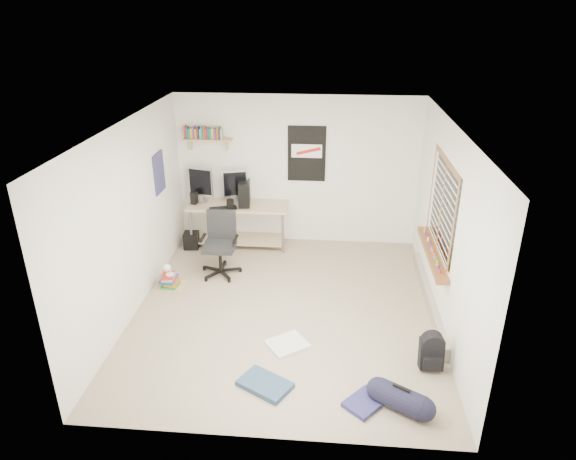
# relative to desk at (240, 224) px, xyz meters

# --- Properties ---
(floor) EXTENTS (4.00, 4.50, 0.01)m
(floor) POSITION_rel_desk_xyz_m (0.96, -2.00, -0.37)
(floor) COLOR gray
(floor) RESTS_ON ground
(ceiling) EXTENTS (4.00, 4.50, 0.01)m
(ceiling) POSITION_rel_desk_xyz_m (0.96, -2.00, 2.14)
(ceiling) COLOR white
(ceiling) RESTS_ON ground
(back_wall) EXTENTS (4.00, 0.01, 2.50)m
(back_wall) POSITION_rel_desk_xyz_m (0.96, 0.25, 0.89)
(back_wall) COLOR silver
(back_wall) RESTS_ON ground
(left_wall) EXTENTS (0.01, 4.50, 2.50)m
(left_wall) POSITION_rel_desk_xyz_m (-1.05, -2.00, 0.89)
(left_wall) COLOR silver
(left_wall) RESTS_ON ground
(right_wall) EXTENTS (0.01, 4.50, 2.50)m
(right_wall) POSITION_rel_desk_xyz_m (2.96, -2.00, 0.89)
(right_wall) COLOR silver
(right_wall) RESTS_ON ground
(desk) EXTENTS (1.75, 0.99, 0.75)m
(desk) POSITION_rel_desk_xyz_m (0.00, 0.00, 0.00)
(desk) COLOR #C6B089
(desk) RESTS_ON floor
(monitor_left) EXTENTS (0.45, 0.22, 0.48)m
(monitor_left) POSITION_rel_desk_xyz_m (-0.63, 0.00, 0.63)
(monitor_left) COLOR #939398
(monitor_left) RESTS_ON desk
(monitor_right) EXTENTS (0.42, 0.21, 0.45)m
(monitor_right) POSITION_rel_desk_xyz_m (-0.03, 0.00, 0.61)
(monitor_right) COLOR #B6B7BC
(monitor_right) RESTS_ON desk
(pc_tower) EXTENTS (0.22, 0.39, 0.39)m
(pc_tower) POSITION_rel_desk_xyz_m (0.11, -0.07, 0.58)
(pc_tower) COLOR black
(pc_tower) RESTS_ON desk
(keyboard) EXTENTS (0.46, 0.29, 0.02)m
(keyboard) POSITION_rel_desk_xyz_m (-0.20, -0.30, 0.40)
(keyboard) COLOR black
(keyboard) RESTS_ON desk
(speaker_left) EXTENTS (0.12, 0.12, 0.20)m
(speaker_left) POSITION_rel_desk_xyz_m (-0.73, -0.11, 0.49)
(speaker_left) COLOR black
(speaker_left) RESTS_ON desk
(speaker_right) EXTENTS (0.11, 0.11, 0.17)m
(speaker_right) POSITION_rel_desk_xyz_m (-0.08, -0.30, 0.47)
(speaker_right) COLOR black
(speaker_right) RESTS_ON desk
(office_chair) EXTENTS (0.64, 0.64, 0.98)m
(office_chair) POSITION_rel_desk_xyz_m (-0.11, -1.09, 0.12)
(office_chair) COLOR black
(office_chair) RESTS_ON floor
(wall_shelf) EXTENTS (0.80, 0.22, 0.24)m
(wall_shelf) POSITION_rel_desk_xyz_m (-0.49, 0.14, 1.42)
(wall_shelf) COLOR tan
(wall_shelf) RESTS_ON back_wall
(poster_back_wall) EXTENTS (0.62, 0.03, 0.92)m
(poster_back_wall) POSITION_rel_desk_xyz_m (1.11, 0.23, 1.19)
(poster_back_wall) COLOR black
(poster_back_wall) RESTS_ON back_wall
(poster_left_wall) EXTENTS (0.02, 0.42, 0.60)m
(poster_left_wall) POSITION_rel_desk_xyz_m (-1.03, -0.80, 1.14)
(poster_left_wall) COLOR navy
(poster_left_wall) RESTS_ON left_wall
(window) EXTENTS (0.10, 1.50, 1.26)m
(window) POSITION_rel_desk_xyz_m (2.91, -1.70, 1.08)
(window) COLOR brown
(window) RESTS_ON right_wall
(baseboard_heater) EXTENTS (0.08, 2.50, 0.18)m
(baseboard_heater) POSITION_rel_desk_xyz_m (2.91, -1.70, -0.28)
(baseboard_heater) COLOR #B7B2A8
(baseboard_heater) RESTS_ON floor
(backpack) EXTENTS (0.27, 0.22, 0.35)m
(backpack) POSITION_rel_desk_xyz_m (2.71, -3.07, -0.16)
(backpack) COLOR black
(backpack) RESTS_ON floor
(duffel_bag) EXTENTS (0.35, 0.35, 0.50)m
(duffel_bag) POSITION_rel_desk_xyz_m (2.30, -3.74, -0.22)
(duffel_bag) COLOR black
(duffel_bag) RESTS_ON floor
(tshirt) EXTENTS (0.59, 0.58, 0.04)m
(tshirt) POSITION_rel_desk_xyz_m (1.06, -2.79, -0.34)
(tshirt) COLOR silver
(tshirt) RESTS_ON floor
(jeans_a) EXTENTS (0.65, 0.58, 0.06)m
(jeans_a) POSITION_rel_desk_xyz_m (0.88, -3.54, -0.33)
(jeans_a) COLOR navy
(jeans_a) RESTS_ON floor
(jeans_b) EXTENTS (0.50, 0.51, 0.05)m
(jeans_b) POSITION_rel_desk_xyz_m (1.95, -3.72, -0.34)
(jeans_b) COLOR navy
(jeans_b) RESTS_ON floor
(book_stack) EXTENTS (0.59, 0.53, 0.33)m
(book_stack) POSITION_rel_desk_xyz_m (-0.78, -1.53, -0.21)
(book_stack) COLOR brown
(book_stack) RESTS_ON floor
(desk_lamp) EXTENTS (0.14, 0.21, 0.20)m
(desk_lamp) POSITION_rel_desk_xyz_m (-0.76, -1.55, 0.02)
(desk_lamp) COLOR white
(desk_lamp) RESTS_ON book_stack
(subwoofer) EXTENTS (0.27, 0.27, 0.27)m
(subwoofer) POSITION_rel_desk_xyz_m (-0.79, -0.24, -0.22)
(subwoofer) COLOR black
(subwoofer) RESTS_ON floor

